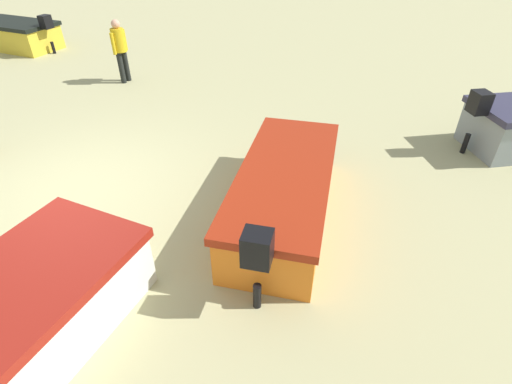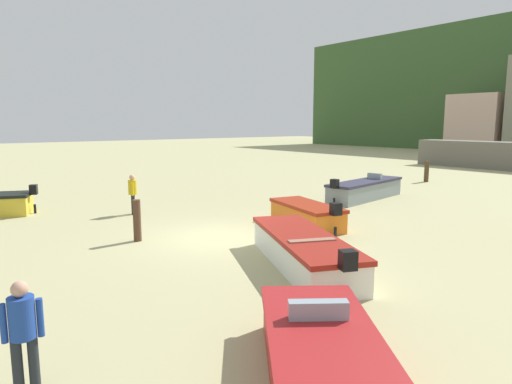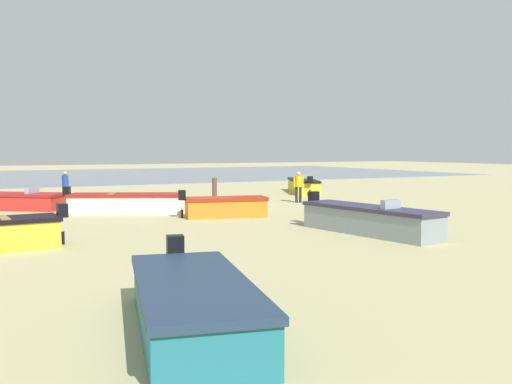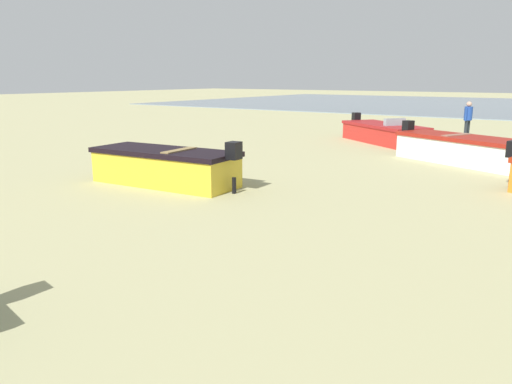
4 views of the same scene
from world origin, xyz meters
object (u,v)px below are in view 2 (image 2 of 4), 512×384
boat_red_4 (327,368)px  beach_walker_distant (23,329)px  mooring_post_near_water (427,172)px  boat_grey_6 (365,190)px  mooring_post_mid_beach (137,220)px  boat_white_2 (303,251)px  boat_orange_1 (307,215)px  beach_walker_foreground (133,191)px

boat_red_4 → beach_walker_distant: bearing=177.8°
mooring_post_near_water → beach_walker_distant: bearing=-70.0°
boat_grey_6 → mooring_post_mid_beach: size_ratio=4.21×
boat_white_2 → mooring_post_near_water: bearing=46.7°
boat_orange_1 → mooring_post_near_water: (-4.13, 14.62, 0.23)m
boat_orange_1 → boat_red_4: 10.16m
boat_grey_6 → beach_walker_distant: size_ratio=3.43×
beach_walker_distant → mooring_post_mid_beach: bearing=68.5°
boat_red_4 → beach_walker_foreground: (-13.35, 2.90, 0.56)m
boat_red_4 → boat_white_2: bearing=85.3°
boat_red_4 → beach_walker_distant: (-2.55, -3.22, 0.56)m
boat_white_2 → mooring_post_mid_beach: 5.61m
boat_orange_1 → beach_walker_distant: size_ratio=2.28×
mooring_post_mid_beach → boat_orange_1: bearing=71.8°
beach_walker_distant → boat_white_2: bearing=25.7°
boat_orange_1 → beach_walker_foreground: (-5.93, -4.04, 0.53)m
boat_red_4 → mooring_post_mid_beach: bearing=118.2°
boat_orange_1 → boat_white_2: boat_white_2 is taller
boat_grey_6 → mooring_post_near_water: 8.48m
boat_grey_6 → beach_walker_foreground: 10.96m
boat_orange_1 → beach_walker_distant: 11.27m
mooring_post_near_water → mooring_post_mid_beach: size_ratio=0.99×
boat_orange_1 → mooring_post_mid_beach: size_ratio=2.80×
boat_red_4 → beach_walker_distant: 4.15m
boat_white_2 → boat_red_4: bearing=-106.6°
mooring_post_near_water → boat_grey_6: bearing=-78.1°
boat_red_4 → mooring_post_mid_beach: 9.37m
boat_white_2 → mooring_post_near_water: size_ratio=3.90×
boat_orange_1 → mooring_post_near_water: bearing=29.0°
beach_walker_distant → beach_walker_foreground: bearing=72.9°
boat_red_4 → beach_walker_foreground: beach_walker_foreground is taller
boat_white_2 → beach_walker_distant: beach_walker_distant is taller
mooring_post_mid_beach → mooring_post_near_water: bearing=96.4°
boat_white_2 → boat_grey_6: size_ratio=0.92×
boat_orange_1 → boat_white_2: size_ratio=0.72×
boat_grey_6 → beach_walker_foreground: (-3.55, -10.36, 0.48)m
boat_grey_6 → mooring_post_mid_beach: mooring_post_mid_beach is taller
boat_grey_6 → beach_walker_distant: beach_walker_distant is taller
boat_orange_1 → beach_walker_distant: bearing=-141.1°
beach_walker_foreground → mooring_post_mid_beach: bearing=3.7°
beach_walker_foreground → beach_walker_distant: (10.79, -6.12, 0.00)m
boat_grey_6 → beach_walker_distant: (7.25, -16.48, 0.48)m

